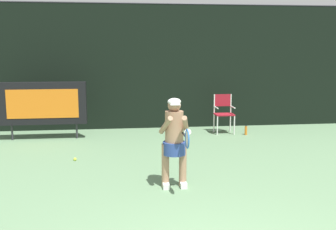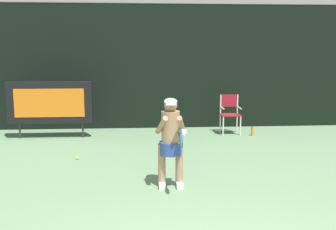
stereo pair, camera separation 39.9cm
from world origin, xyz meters
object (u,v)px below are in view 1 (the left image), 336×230
at_px(water_bottle, 246,130).
at_px(tennis_racket, 187,138).
at_px(umpire_chair, 224,111).
at_px(tennis_ball_spare, 75,159).
at_px(scoreboard, 43,103).
at_px(tennis_player, 174,138).

xyz_separation_m(water_bottle, tennis_racket, (-2.42, -4.47, 0.85)).
height_order(umpire_chair, tennis_ball_spare, umpire_chair).
height_order(scoreboard, tennis_racket, scoreboard).
relative_size(umpire_chair, water_bottle, 4.08).
xyz_separation_m(umpire_chair, water_bottle, (0.55, -0.35, -0.50)).
bearing_deg(umpire_chair, tennis_ball_spare, -147.89).
bearing_deg(scoreboard, tennis_racket, -56.92).
height_order(tennis_player, tennis_racket, tennis_player).
height_order(scoreboard, water_bottle, scoreboard).
relative_size(scoreboard, umpire_chair, 2.04).
relative_size(scoreboard, tennis_ball_spare, 32.35).
distance_m(umpire_chair, tennis_ball_spare, 4.60).
xyz_separation_m(scoreboard, umpire_chair, (4.86, 0.23, -0.33)).
xyz_separation_m(scoreboard, tennis_racket, (2.99, -4.59, 0.02)).
distance_m(scoreboard, water_bottle, 5.47).
bearing_deg(umpire_chair, tennis_racket, -111.18).
relative_size(scoreboard, tennis_player, 1.43).
height_order(water_bottle, tennis_racket, tennis_racket).
height_order(umpire_chair, water_bottle, umpire_chair).
relative_size(umpire_chair, tennis_ball_spare, 15.88).
bearing_deg(umpire_chair, water_bottle, -32.58).
xyz_separation_m(scoreboard, tennis_player, (2.87, -4.04, -0.10)).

